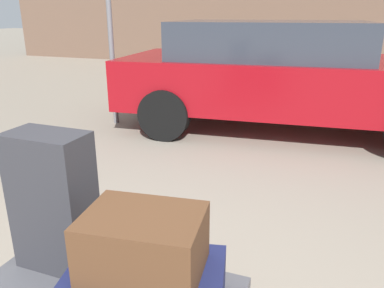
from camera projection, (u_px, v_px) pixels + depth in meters
name	position (u px, v px, depth m)	size (l,w,h in m)	color
suitcase_charcoal_rear_left	(54.00, 201.00, 1.81)	(0.37, 0.21, 0.68)	#2D2D33
duffel_bag_brown_topmost_pile	(144.00, 243.00, 1.49)	(0.46, 0.34, 0.25)	#51331E
parked_car	(282.00, 73.00, 5.04)	(4.45, 2.25, 1.42)	maroon
no_parking_sign	(110.00, 21.00, 5.12)	(0.49, 0.13, 2.29)	slate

